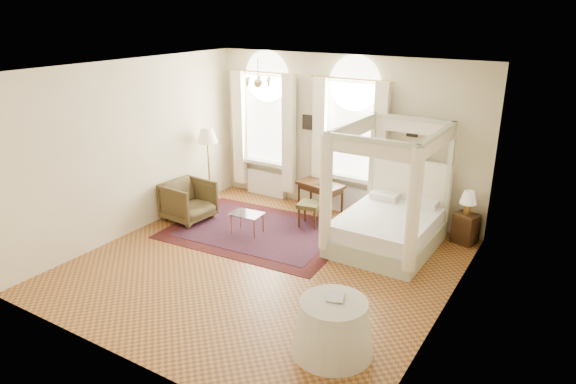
% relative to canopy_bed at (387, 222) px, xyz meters
% --- Properties ---
extents(ground, '(6.00, 6.00, 0.00)m').
position_rel_canopy_bed_xyz_m(ground, '(-1.52, -1.72, -0.52)').
color(ground, '#9D5F2D').
rests_on(ground, ground).
extents(room_walls, '(6.00, 6.00, 6.00)m').
position_rel_canopy_bed_xyz_m(room_walls, '(-1.52, -1.72, 1.46)').
color(room_walls, beige).
rests_on(room_walls, ground).
extents(window_left, '(1.62, 0.27, 3.29)m').
position_rel_canopy_bed_xyz_m(window_left, '(-3.42, 1.15, 0.97)').
color(window_left, white).
rests_on(window_left, room_walls).
extents(window_right, '(1.62, 0.27, 3.29)m').
position_rel_canopy_bed_xyz_m(window_right, '(-1.32, 1.15, 0.97)').
color(window_right, white).
rests_on(window_right, room_walls).
extents(chandelier, '(0.51, 0.45, 0.50)m').
position_rel_canopy_bed_xyz_m(chandelier, '(-2.42, -0.52, 2.39)').
color(chandelier, '#B18B3B').
rests_on(chandelier, room_walls).
extents(wall_pictures, '(2.54, 0.03, 0.39)m').
position_rel_canopy_bed_xyz_m(wall_pictures, '(-1.43, 1.25, 1.38)').
color(wall_pictures, black).
rests_on(wall_pictures, room_walls).
extents(canopy_bed, '(1.75, 2.13, 2.27)m').
position_rel_canopy_bed_xyz_m(canopy_bed, '(0.00, 0.00, 0.00)').
color(canopy_bed, '#B6BC98').
rests_on(canopy_bed, ground).
extents(nightstand, '(0.48, 0.46, 0.57)m').
position_rel_canopy_bed_xyz_m(nightstand, '(1.18, 0.98, -0.23)').
color(nightstand, '#3C2410').
rests_on(nightstand, ground).
extents(nightstand_lamp, '(0.30, 0.30, 0.45)m').
position_rel_canopy_bed_xyz_m(nightstand_lamp, '(1.16, 1.00, 0.35)').
color(nightstand_lamp, '#B18B3B').
rests_on(nightstand_lamp, nightstand).
extents(writing_desk, '(1.06, 0.70, 0.73)m').
position_rel_canopy_bed_xyz_m(writing_desk, '(-1.75, 0.72, 0.11)').
color(writing_desk, '#3C2410').
rests_on(writing_desk, ground).
extents(laptop, '(0.37, 0.27, 0.03)m').
position_rel_canopy_bed_xyz_m(laptop, '(-1.61, 0.70, 0.23)').
color(laptop, black).
rests_on(laptop, writing_desk).
extents(stool, '(0.49, 0.49, 0.49)m').
position_rel_canopy_bed_xyz_m(stool, '(-1.69, 0.15, -0.10)').
color(stool, '#433A1C').
rests_on(stool, ground).
extents(armchair, '(0.97, 0.94, 0.82)m').
position_rel_canopy_bed_xyz_m(armchair, '(-3.97, -0.88, -0.10)').
color(armchair, '#42351C').
rests_on(armchair, ground).
extents(coffee_table, '(0.63, 0.46, 0.41)m').
position_rel_canopy_bed_xyz_m(coffee_table, '(-2.55, -0.79, -0.15)').
color(coffee_table, silver).
rests_on(coffee_table, ground).
extents(floor_lamp, '(0.45, 0.45, 1.74)m').
position_rel_canopy_bed_xyz_m(floor_lamp, '(-4.21, 0.08, 0.97)').
color(floor_lamp, '#B18B3B').
rests_on(floor_lamp, ground).
extents(oriental_rug, '(3.60, 2.70, 0.01)m').
position_rel_canopy_bed_xyz_m(oriental_rug, '(-2.40, -0.64, -0.51)').
color(oriental_rug, '#461311').
rests_on(oriental_rug, ground).
extents(side_table, '(1.06, 1.06, 0.72)m').
position_rel_canopy_bed_xyz_m(side_table, '(0.53, -3.22, -0.16)').
color(side_table, beige).
rests_on(side_table, ground).
extents(book, '(0.29, 0.33, 0.03)m').
position_rel_canopy_bed_xyz_m(book, '(0.41, -3.15, 0.22)').
color(book, black).
rests_on(book, side_table).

